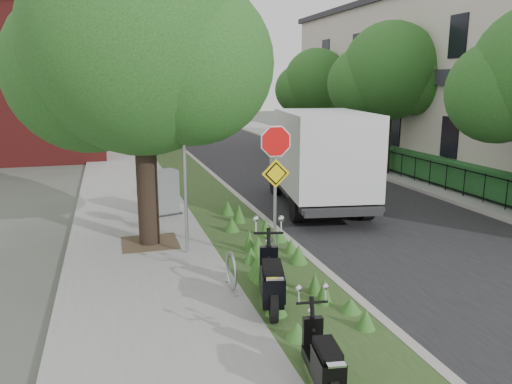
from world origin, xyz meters
TOP-DOWN VIEW (x-y plane):
  - ground at (0.00, 0.00)m, footprint 120.00×120.00m
  - sidewalk_near at (-4.25, 10.00)m, footprint 3.50×60.00m
  - verge at (-1.50, 10.00)m, footprint 2.00×60.00m
  - kerb_near at (-0.50, 10.00)m, footprint 0.20×60.00m
  - road at (3.00, 10.00)m, footprint 7.00×60.00m
  - kerb_far at (6.50, 10.00)m, footprint 0.20×60.00m
  - footpath_far at (8.20, 10.00)m, footprint 3.20×60.00m
  - street_tree_main at (-4.08, 2.86)m, footprint 6.21×5.54m
  - bare_post at (-3.20, 1.80)m, footprint 0.08×0.08m
  - bike_hoop at (-2.70, -0.60)m, footprint 0.06×0.78m
  - sign_assembly at (-1.40, 0.58)m, footprint 0.94×0.08m
  - fence_far at (7.20, 10.00)m, footprint 0.04×24.00m
  - hedge_far at (7.90, 10.00)m, footprint 1.00×24.00m
  - terrace_houses at (11.49, 10.00)m, footprint 7.40×26.40m
  - brick_building at (-9.50, 22.00)m, footprint 9.40×10.40m
  - far_tree_b at (6.94, 10.05)m, footprint 4.83×4.31m
  - far_tree_c at (6.94, 18.04)m, footprint 4.37×3.89m
  - scooter_near at (-2.32, -4.17)m, footprint 0.46×1.55m
  - scooter_far at (-2.22, -1.68)m, footprint 0.70×1.90m
  - box_truck at (1.74, 5.39)m, footprint 3.30×6.36m
  - utility_cabinet at (-3.37, 5.58)m, footprint 1.18×0.95m

SIDE VIEW (x-z plane):
  - ground at x=0.00m, z-range 0.00..0.00m
  - road at x=3.00m, z-range 0.00..0.01m
  - sidewalk_near at x=-4.25m, z-range 0.00..0.12m
  - verge at x=-1.50m, z-range 0.00..0.12m
  - footpath_far at x=8.20m, z-range 0.00..0.12m
  - kerb_near at x=-0.50m, z-range 0.00..0.13m
  - kerb_far at x=6.50m, z-range 0.00..0.13m
  - scooter_near at x=-2.32m, z-range 0.11..0.85m
  - bike_hoop at x=-2.70m, z-range 0.11..0.88m
  - scooter_far at x=-2.22m, z-range 0.11..1.02m
  - fence_far at x=7.20m, z-range 0.17..1.17m
  - hedge_far at x=7.90m, z-range 0.12..1.22m
  - utility_cabinet at x=-3.37m, z-range 0.09..1.46m
  - box_truck at x=1.74m, z-range 0.42..3.16m
  - bare_post at x=-3.20m, z-range 0.12..4.12m
  - sign_assembly at x=-1.40m, z-range 0.72..3.94m
  - far_tree_c at x=6.94m, z-range 0.99..6.92m
  - terrace_houses at x=11.49m, z-range 0.06..8.26m
  - brick_building at x=-9.50m, z-range 0.06..8.36m
  - far_tree_b at x=6.94m, z-range 1.09..7.65m
  - street_tree_main at x=-4.08m, z-range 0.97..8.63m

